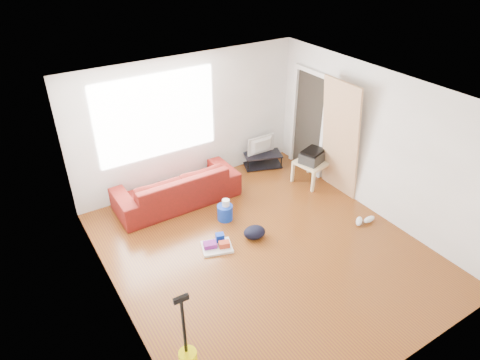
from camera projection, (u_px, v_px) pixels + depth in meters
room at (265, 176)px, 6.22m from camera, size 4.51×5.01×2.51m
sofa at (178, 202)px, 7.88m from camera, size 2.24×0.87×0.65m
tv_stand at (262, 160)px, 8.94m from camera, size 0.87×0.67×0.29m
tv at (263, 146)px, 8.77m from camera, size 0.64×0.08×0.37m
side_table at (312, 165)px, 8.28m from camera, size 0.65×0.65×0.45m
printer at (313, 156)px, 8.18m from camera, size 0.56×0.49×0.25m
bucket at (225, 219)px, 7.43m from camera, size 0.34×0.34×0.27m
toilet_paper at (226, 209)px, 7.33m from camera, size 0.13×0.13×0.12m
cleaning_tray at (217, 245)px, 6.76m from camera, size 0.56×0.50×0.17m
backpack at (254, 237)px, 7.00m from camera, size 0.42×0.36×0.20m
sneakers at (364, 220)px, 7.30m from camera, size 0.44×0.24×0.10m
door_panel at (333, 190)px, 8.22m from camera, size 0.27×0.87×2.17m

